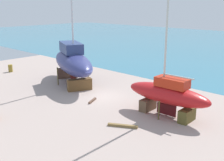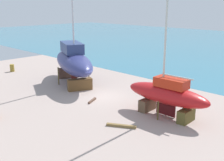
# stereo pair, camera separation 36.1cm
# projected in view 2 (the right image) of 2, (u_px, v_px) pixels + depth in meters

# --- Properties ---
(ground_plane) EXTENTS (46.61, 46.61, 0.00)m
(ground_plane) POSITION_uv_depth(u_px,v_px,m) (71.00, 105.00, 23.71)
(ground_plane) COLOR #A49187
(sailboat_far_slipway) EXTENTS (11.01, 7.35, 17.23)m
(sailboat_far_slipway) POSITION_uv_depth(u_px,v_px,m) (73.00, 61.00, 29.64)
(sailboat_far_slipway) COLOR brown
(sailboat_far_slipway) RESTS_ON ground
(sailboat_mid_port) EXTENTS (7.00, 2.32, 12.28)m
(sailboat_mid_port) POSITION_uv_depth(u_px,v_px,m) (167.00, 94.00, 20.92)
(sailboat_mid_port) COLOR brown
(sailboat_mid_port) RESTS_ON ground
(worker) EXTENTS (0.49, 0.35, 1.68)m
(worker) POSITION_uv_depth(u_px,v_px,m) (84.00, 63.00, 36.21)
(worker) COLOR orange
(worker) RESTS_ON ground
(barrel_tipped_center) EXTENTS (0.63, 0.63, 0.93)m
(barrel_tipped_center) POSITION_uv_depth(u_px,v_px,m) (12.00, 68.00, 35.46)
(barrel_tipped_center) COLOR olive
(barrel_tipped_center) RESTS_ON ground
(timber_plank_far) EXTENTS (0.73, 1.35, 0.17)m
(timber_plank_far) POSITION_uv_depth(u_px,v_px,m) (92.00, 101.00, 24.51)
(timber_plank_far) COLOR brown
(timber_plank_far) RESTS_ON ground
(timber_short_cross) EXTENTS (1.98, 1.27, 0.18)m
(timber_short_cross) POSITION_uv_depth(u_px,v_px,m) (121.00, 126.00, 19.39)
(timber_short_cross) COLOR olive
(timber_short_cross) RESTS_ON ground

